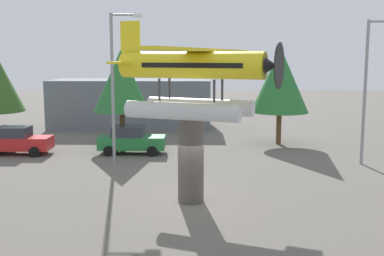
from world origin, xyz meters
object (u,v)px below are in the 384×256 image
(display_pedestal, at_px, (191,160))
(streetlight_primary, at_px, (116,78))
(storefront_building, at_px, (131,103))
(car_mid_green, at_px, (131,140))
(floatplane_monument, at_px, (194,77))
(tree_east, at_px, (121,81))
(tree_center_back, at_px, (280,80))
(streetlight_secondary, at_px, (369,82))
(car_near_red, at_px, (17,141))

(display_pedestal, xyz_separation_m, streetlight_primary, (-4.41, 7.37, 3.10))
(display_pedestal, distance_m, storefront_building, 22.72)
(car_mid_green, distance_m, streetlight_primary, 4.92)
(floatplane_monument, bearing_deg, tree_east, 133.05)
(floatplane_monument, height_order, tree_center_back, floatplane_monument)
(car_mid_green, distance_m, tree_center_back, 11.17)
(streetlight_primary, relative_size, tree_center_back, 1.26)
(streetlight_secondary, bearing_deg, tree_east, 160.99)
(streetlight_secondary, xyz_separation_m, tree_east, (-14.80, 5.10, -0.19))
(streetlight_primary, xyz_separation_m, streetlight_secondary, (14.29, -0.04, -0.20))
(streetlight_secondary, distance_m, tree_east, 15.66)
(floatplane_monument, height_order, streetlight_primary, streetlight_primary)
(streetlight_primary, relative_size, streetlight_secondary, 1.05)
(car_near_red, bearing_deg, streetlight_secondary, -6.70)
(car_mid_green, xyz_separation_m, storefront_building, (-1.65, 11.84, 1.20))
(storefront_building, relative_size, tree_center_back, 2.04)
(car_near_red, bearing_deg, display_pedestal, -41.12)
(display_pedestal, relative_size, floatplane_monument, 0.36)
(floatplane_monument, relative_size, storefront_building, 0.73)
(tree_east, bearing_deg, display_pedestal, -68.41)
(floatplane_monument, relative_size, car_near_red, 2.41)
(floatplane_monument, xyz_separation_m, tree_east, (-5.04, 12.47, -0.78))
(display_pedestal, height_order, car_mid_green, display_pedestal)
(display_pedestal, bearing_deg, streetlight_secondary, 36.56)
(car_near_red, bearing_deg, floatplane_monument, -40.95)
(tree_east, bearing_deg, car_near_red, -157.47)
(streetlight_primary, distance_m, storefront_building, 14.96)
(floatplane_monument, xyz_separation_m, streetlight_secondary, (9.76, 7.37, -0.59))
(streetlight_secondary, xyz_separation_m, tree_center_back, (-3.93, 6.36, -0.22))
(car_near_red, height_order, streetlight_primary, streetlight_primary)
(car_near_red, relative_size, tree_center_back, 0.62)
(floatplane_monument, xyz_separation_m, car_near_red, (-11.35, 9.85, -4.42))
(streetlight_primary, relative_size, storefront_building, 0.62)
(display_pedestal, xyz_separation_m, car_mid_green, (-4.00, 10.16, -0.94))
(floatplane_monument, height_order, car_near_red, floatplane_monument)
(floatplane_monument, relative_size, streetlight_secondary, 1.24)
(streetlight_secondary, relative_size, storefront_building, 0.59)
(car_mid_green, height_order, streetlight_secondary, streetlight_secondary)
(car_near_red, distance_m, storefront_building, 13.46)
(floatplane_monument, xyz_separation_m, storefront_building, (-5.78, 22.05, -3.23))
(floatplane_monument, relative_size, tree_east, 1.52)
(floatplane_monument, distance_m, tree_center_back, 14.94)
(storefront_building, distance_m, tree_center_back, 14.49)
(display_pedestal, height_order, tree_east, tree_east)
(car_near_red, distance_m, tree_east, 7.75)
(display_pedestal, relative_size, car_mid_green, 0.87)
(floatplane_monument, height_order, streetlight_secondary, streetlight_secondary)
(car_mid_green, distance_m, tree_east, 4.39)
(floatplane_monument, relative_size, streetlight_primary, 1.18)
(display_pedestal, xyz_separation_m, tree_center_back, (5.96, 13.69, 2.68))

